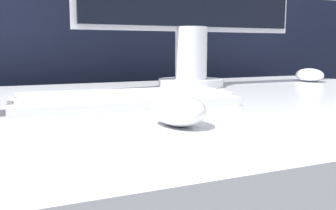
# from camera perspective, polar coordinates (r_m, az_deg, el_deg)

# --- Properties ---
(partition_panel) EXTENTS (5.00, 0.03, 1.02)m
(partition_panel) POSITION_cam_1_polar(r_m,az_deg,el_deg) (1.33, -11.80, -5.59)
(partition_panel) COLOR black
(partition_panel) RESTS_ON ground_plane
(computer_mouse_near) EXTENTS (0.07, 0.10, 0.04)m
(computer_mouse_near) POSITION_cam_1_polar(r_m,az_deg,el_deg) (0.51, 1.39, -0.67)
(computer_mouse_near) COLOR white
(computer_mouse_near) RESTS_ON desk
(keyboard) EXTENTS (0.39, 0.17, 0.02)m
(keyboard) POSITION_cam_1_polar(r_m,az_deg,el_deg) (0.69, -6.35, 0.80)
(keyboard) COLOR silver
(keyboard) RESTS_ON desk
(computer_mouse_far) EXTENTS (0.07, 0.10, 0.04)m
(computer_mouse_far) POSITION_cam_1_polar(r_m,az_deg,el_deg) (1.26, 19.85, 4.12)
(computer_mouse_far) COLOR white
(computer_mouse_far) RESTS_ON desk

